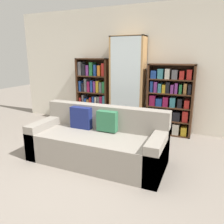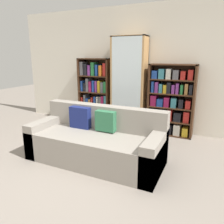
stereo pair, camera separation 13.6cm
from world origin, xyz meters
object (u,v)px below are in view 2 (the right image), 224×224
Objects in this scene: display_cabinet at (129,84)px; wine_bottle at (136,140)px; couch at (96,142)px; bookshelf_left at (96,93)px; bookshelf_right at (170,102)px.

display_cabinet is 1.40m from wine_bottle.
couch is 2.03m from bookshelf_left.
bookshelf_right is (0.92, 0.01, -0.32)m from display_cabinet.
bookshelf_right is (0.82, 1.72, 0.40)m from couch.
bookshelf_left is 1.79m from bookshelf_right.
bookshelf_right is at bearing 0.91° from display_cabinet.
wine_bottle is (1.39, -0.97, -0.63)m from bookshelf_left.
bookshelf_left reaches higher than wine_bottle.
bookshelf_right is at bearing -0.02° from bookshelf_left.
bookshelf_left is (-0.97, 1.72, 0.47)m from couch.
wine_bottle is (0.53, -0.95, -0.88)m from display_cabinet.
bookshelf_left is at bearing 119.41° from couch.
display_cabinet is 0.98m from bookshelf_right.
wine_bottle is (0.42, 0.75, -0.16)m from couch.
bookshelf_right reaches higher than wine_bottle.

